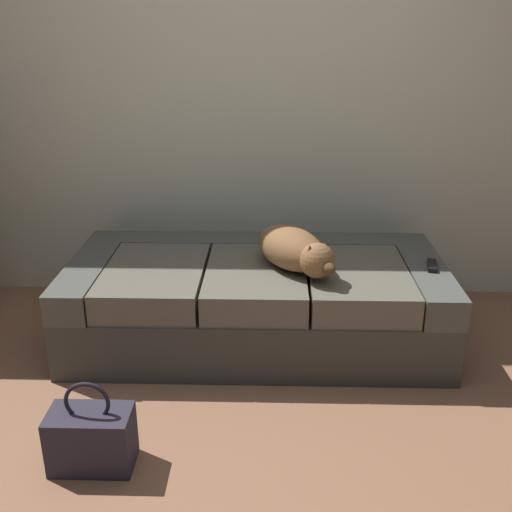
{
  "coord_description": "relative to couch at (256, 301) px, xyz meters",
  "views": [
    {
      "loc": [
        0.08,
        -1.76,
        1.63
      ],
      "look_at": [
        0.0,
        1.09,
        0.5
      ],
      "focal_mm": 42.02,
      "sensor_mm": 36.0,
      "label": 1
    }
  ],
  "objects": [
    {
      "name": "couch",
      "position": [
        0.0,
        0.0,
        0.0
      ],
      "size": [
        1.96,
        0.94,
        0.45
      ],
      "color": "#3D3F3A",
      "rests_on": "ground"
    },
    {
      "name": "ground_plane",
      "position": [
        0.0,
        -1.14,
        -0.22
      ],
      "size": [
        10.0,
        10.0,
        0.0
      ],
      "primitive_type": "plane",
      "color": "#936347"
    },
    {
      "name": "back_wall",
      "position": [
        0.0,
        0.68,
        1.18
      ],
      "size": [
        6.4,
        0.1,
        2.8
      ],
      "primitive_type": "cube",
      "color": "silver",
      "rests_on": "ground"
    },
    {
      "name": "tv_remote",
      "position": [
        0.9,
        -0.06,
        0.24
      ],
      "size": [
        0.07,
        0.16,
        0.02
      ],
      "primitive_type": "cube",
      "rotation": [
        0.0,
        0.0,
        -0.2
      ],
      "color": "black",
      "rests_on": "couch"
    },
    {
      "name": "handbag",
      "position": [
        -0.61,
        -1.03,
        -0.1
      ],
      "size": [
        0.32,
        0.18,
        0.38
      ],
      "color": "#2F2C39",
      "rests_on": "ground"
    },
    {
      "name": "dog_tan",
      "position": [
        0.2,
        -0.1,
        0.33
      ],
      "size": [
        0.47,
        0.57,
        0.21
      ],
      "color": "olive",
      "rests_on": "couch"
    }
  ]
}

